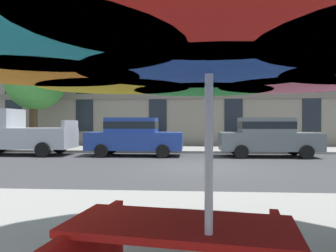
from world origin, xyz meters
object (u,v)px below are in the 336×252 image
sedan_gray (268,136)px  pickup_silver (15,134)px  street_tree_left (34,77)px  sedan_blue (134,135)px  patio_umbrella (209,48)px

sedan_gray → pickup_silver: bearing=180.0°
street_tree_left → pickup_silver: bearing=-81.8°
sedan_blue → patio_umbrella: size_ratio=1.11×
pickup_silver → sedan_blue: size_ratio=1.16×
pickup_silver → street_tree_left: (-0.40, 2.76, 3.10)m
pickup_silver → patio_umbrella: bearing=-56.1°
pickup_silver → sedan_blue: 5.77m
sedan_gray → street_tree_left: bearing=167.3°
street_tree_left → patio_umbrella: size_ratio=1.48×
pickup_silver → sedan_blue: bearing=-0.0°
sedan_gray → street_tree_left: (-12.28, 2.76, 3.18)m
sedan_gray → street_tree_left: size_ratio=0.75×
sedan_blue → patio_umbrella: (2.77, -12.70, 1.14)m
patio_umbrella → street_tree_left: bearing=120.0°
street_tree_left → patio_umbrella: 17.97m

